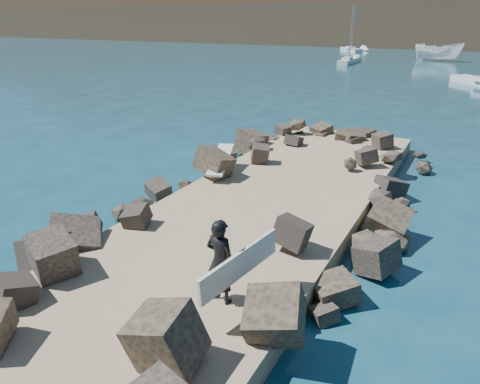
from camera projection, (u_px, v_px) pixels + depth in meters
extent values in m
plane|color=#0F384C|center=(255.00, 225.00, 13.56)|extent=(800.00, 800.00, 0.00)
cube|color=#8C7759|center=(223.00, 244.00, 11.83)|extent=(6.00, 26.00, 0.60)
cube|color=black|center=(152.00, 210.00, 13.45)|extent=(2.60, 22.00, 1.00)
cube|color=black|center=(330.00, 255.00, 10.87)|extent=(2.60, 22.00, 1.00)
cube|color=beige|center=(221.00, 162.00, 16.18)|extent=(1.36, 2.47, 0.08)
imported|color=white|center=(438.00, 52.00, 65.56)|extent=(7.28, 3.40, 2.72)
imported|color=black|center=(220.00, 261.00, 8.65)|extent=(0.72, 0.51, 1.86)
cube|color=silver|center=(240.00, 265.00, 8.43)|extent=(0.54, 2.28, 0.73)
cube|color=silver|center=(349.00, 62.00, 62.24)|extent=(1.50, 6.74, 0.80)
cylinder|color=gray|center=(351.00, 32.00, 60.71)|extent=(0.12, 0.12, 7.41)
cube|color=silver|center=(347.00, 59.00, 61.40)|extent=(1.08, 1.89, 0.44)
cube|color=silver|center=(351.00, 50.00, 85.53)|extent=(5.85, 6.69, 0.80)
cylinder|color=gray|center=(353.00, 27.00, 83.89)|extent=(0.12, 0.12, 8.04)
cube|color=silver|center=(350.00, 48.00, 84.79)|extent=(2.20, 2.33, 0.44)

